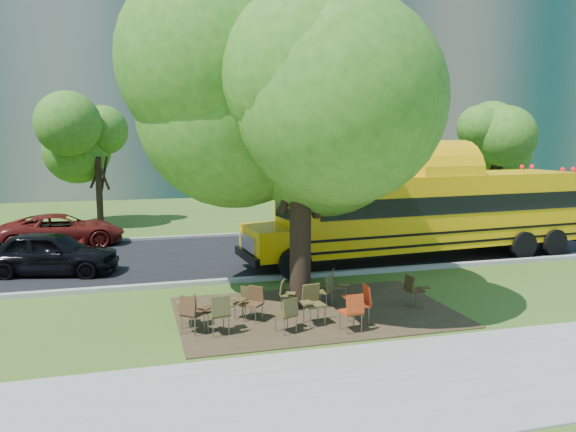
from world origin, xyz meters
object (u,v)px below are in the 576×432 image
object	(u,v)px
chair_3	(253,300)
bg_car_red	(62,230)
school_bus	(431,210)
chair_7	(414,288)
chair_8	(190,306)
chair_1	(192,310)
black_car	(51,253)
chair_12	(337,283)
main_tree	(301,88)
chair_4	(353,308)
chair_9	(244,300)
chair_0	(220,311)
chair_10	(286,292)
chair_11	(326,288)
chair_2	(288,311)
chair_6	(361,300)
chair_5	(312,300)

from	to	relation	value
chair_3	bg_car_red	world-z (taller)	bg_car_red
school_bus	chair_7	world-z (taller)	school_bus
chair_3	chair_8	xyz separation A→B (m)	(-1.52, -0.02, -0.01)
chair_1	black_car	distance (m)	7.92
chair_7	chair_12	xyz separation A→B (m)	(-1.83, 0.86, 0.04)
school_bus	main_tree	bearing A→B (deg)	-149.90
chair_4	school_bus	bearing A→B (deg)	42.10
chair_9	bg_car_red	world-z (taller)	bg_car_red
chair_9	black_car	size ratio (longest dim) A/B	0.19
chair_7	chair_0	bearing A→B (deg)	-87.01
chair_3	black_car	bearing A→B (deg)	-8.07
chair_7	chair_8	bearing A→B (deg)	-95.37
chair_0	chair_1	world-z (taller)	chair_0
chair_0	chair_8	distance (m)	0.98
chair_3	main_tree	bearing A→B (deg)	-108.39
chair_3	chair_7	world-z (taller)	chair_3
chair_10	chair_8	bearing A→B (deg)	-44.73
chair_7	chair_12	world-z (taller)	chair_12
chair_4	chair_11	world-z (taller)	chair_4
chair_2	black_car	world-z (taller)	black_car
main_tree	chair_7	distance (m)	5.97
chair_4	chair_3	bearing A→B (deg)	138.06
chair_0	bg_car_red	bearing A→B (deg)	100.91
chair_1	chair_0	bearing A→B (deg)	21.80
chair_6	chair_4	bearing A→B (deg)	145.82
chair_0	chair_5	distance (m)	2.24
chair_5	school_bus	bearing A→B (deg)	-144.84
chair_10	chair_9	bearing A→B (deg)	-38.71
chair_8	chair_11	distance (m)	3.68
chair_6	bg_car_red	distance (m)	14.69
chair_8	chair_7	bearing A→B (deg)	-85.28
school_bus	chair_10	world-z (taller)	school_bus
chair_6	chair_0	bearing A→B (deg)	92.13
chair_9	chair_12	world-z (taller)	chair_12
chair_6	chair_12	world-z (taller)	chair_6
chair_5	chair_12	size ratio (longest dim) A/B	1.05
black_car	chair_9	bearing A→B (deg)	-126.28
chair_10	chair_12	xyz separation A→B (m)	(1.47, 0.16, 0.09)
main_tree	chair_11	xyz separation A→B (m)	(0.64, -0.21, -5.17)
chair_9	chair_11	bearing A→B (deg)	-124.28
chair_4	chair_5	distance (m)	1.08
chair_5	chair_10	world-z (taller)	chair_5
school_bus	chair_10	bearing A→B (deg)	-150.71
chair_2	chair_9	bearing A→B (deg)	99.06
chair_6	chair_8	xyz separation A→B (m)	(-3.97, 0.89, -0.08)
chair_3	chair_12	size ratio (longest dim) A/B	0.94
bg_car_red	chair_2	bearing A→B (deg)	-159.43
chair_5	chair_11	world-z (taller)	chair_5
school_bus	chair_2	bearing A→B (deg)	-143.43
school_bus	chair_12	distance (m)	7.01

